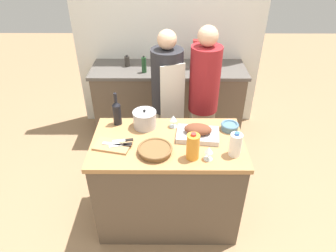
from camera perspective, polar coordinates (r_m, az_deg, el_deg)
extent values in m
plane|color=#9E7A56|center=(3.11, -0.01, -16.43)|extent=(12.00, 12.00, 0.00)
cube|color=brown|center=(2.79, -0.01, -10.73)|extent=(1.23, 0.69, 0.87)
cube|color=#B27F4C|center=(2.49, -0.01, -3.27)|extent=(1.27, 0.71, 0.04)
cube|color=brown|center=(3.95, 0.10, 4.46)|extent=(1.85, 0.58, 0.90)
cube|color=#56514C|center=(3.75, 0.11, 10.72)|extent=(1.90, 0.60, 0.04)
cube|color=silver|center=(3.95, 0.14, 17.49)|extent=(2.40, 0.10, 2.55)
cube|color=#BCBCC1|center=(2.53, 5.66, -1.68)|extent=(0.38, 0.27, 0.04)
ellipsoid|color=brown|center=(2.49, 5.74, -0.62)|extent=(0.24, 0.17, 0.08)
cylinder|color=brown|center=(2.35, -2.48, -4.70)|extent=(0.25, 0.25, 0.04)
torus|color=brown|center=(2.34, -2.49, -4.29)|extent=(0.27, 0.27, 0.02)
cube|color=#AD7F51|center=(2.46, -10.52, -3.68)|extent=(0.32, 0.23, 0.02)
cylinder|color=#B7B7BC|center=(2.63, -4.45, 1.18)|extent=(0.20, 0.20, 0.14)
cylinder|color=#B7B7BC|center=(2.59, -4.52, 2.58)|extent=(0.21, 0.21, 0.01)
sphere|color=black|center=(2.58, -4.54, 2.92)|extent=(0.02, 0.02, 0.02)
cylinder|color=slate|center=(2.66, 11.65, -0.19)|extent=(0.14, 0.14, 0.05)
torus|color=slate|center=(2.65, 11.71, 0.25)|extent=(0.16, 0.16, 0.02)
cylinder|color=orange|center=(2.26, 4.76, -3.95)|extent=(0.10, 0.10, 0.21)
cylinder|color=red|center=(2.19, 4.90, -1.61)|extent=(0.04, 0.04, 0.02)
cylinder|color=white|center=(2.34, 12.72, -3.50)|extent=(0.09, 0.09, 0.19)
cylinder|color=#3360B2|center=(2.28, 13.04, -1.45)|extent=(0.04, 0.04, 0.02)
cylinder|color=black|center=(2.68, -9.67, 2.16)|extent=(0.07, 0.07, 0.19)
cone|color=black|center=(2.63, -9.90, 4.26)|extent=(0.07, 0.07, 0.04)
cylinder|color=black|center=(2.60, -10.02, 5.38)|extent=(0.03, 0.03, 0.08)
cylinder|color=silver|center=(2.65, 1.00, -0.07)|extent=(0.07, 0.07, 0.00)
cylinder|color=silver|center=(2.64, 1.01, 0.50)|extent=(0.01, 0.01, 0.06)
cone|color=silver|center=(2.61, 1.02, 1.53)|extent=(0.07, 0.07, 0.05)
cylinder|color=silver|center=(2.32, 7.62, -6.20)|extent=(0.07, 0.07, 0.00)
cylinder|color=silver|center=(2.30, 7.68, -5.60)|extent=(0.01, 0.01, 0.06)
cone|color=silver|center=(2.26, 7.78, -4.51)|extent=(0.07, 0.07, 0.05)
cube|color=#B7B7BC|center=(2.46, -10.74, -3.35)|extent=(0.15, 0.05, 0.01)
cube|color=black|center=(2.43, -8.06, -3.61)|extent=(0.09, 0.04, 0.01)
cube|color=#B7B7BC|center=(2.48, -9.33, -2.84)|extent=(0.11, 0.05, 0.01)
cube|color=black|center=(2.48, -7.39, -2.63)|extent=(0.07, 0.04, 0.01)
cube|color=#B7B7BC|center=(2.43, -9.85, -3.70)|extent=(0.12, 0.06, 0.01)
cube|color=black|center=(2.43, -7.67, -3.42)|extent=(0.08, 0.04, 0.01)
cube|color=#B22323|center=(3.77, 5.95, 11.51)|extent=(0.18, 0.14, 0.06)
cylinder|color=#B7B7BC|center=(3.74, 5.68, 12.71)|extent=(0.13, 0.13, 0.11)
cube|color=#B22323|center=(3.73, 7.05, 13.21)|extent=(0.05, 0.08, 0.18)
cube|color=#B22323|center=(3.68, 6.20, 15.26)|extent=(0.17, 0.08, 0.09)
cylinder|color=#B28E2D|center=(3.64, 0.59, 11.79)|extent=(0.05, 0.05, 0.17)
cylinder|color=black|center=(3.61, 0.59, 13.16)|extent=(0.02, 0.02, 0.02)
cylinder|color=#332D28|center=(3.80, -7.79, 12.09)|extent=(0.06, 0.06, 0.12)
cylinder|color=black|center=(3.78, -7.87, 13.09)|extent=(0.03, 0.03, 0.02)
cylinder|color=#234C28|center=(3.60, -4.60, 11.52)|extent=(0.06, 0.06, 0.18)
cylinder|color=black|center=(3.56, -4.67, 13.02)|extent=(0.02, 0.02, 0.02)
cube|color=beige|center=(3.41, -0.16, -2.17)|extent=(0.30, 0.26, 0.77)
cylinder|color=#28282D|center=(3.04, -0.18, 8.67)|extent=(0.32, 0.32, 0.64)
sphere|color=#DBAD89|center=(2.89, -0.19, 16.14)|extent=(0.19, 0.19, 0.19)
cube|color=silver|center=(3.00, 0.87, 4.34)|extent=(0.24, 0.11, 0.82)
cube|color=beige|center=(3.37, 6.17, -2.54)|extent=(0.25, 0.18, 0.80)
cylinder|color=maroon|center=(3.00, 7.02, 8.79)|extent=(0.30, 0.30, 0.67)
sphere|color=#DBAD89|center=(2.85, 7.63, 16.63)|extent=(0.19, 0.19, 0.19)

